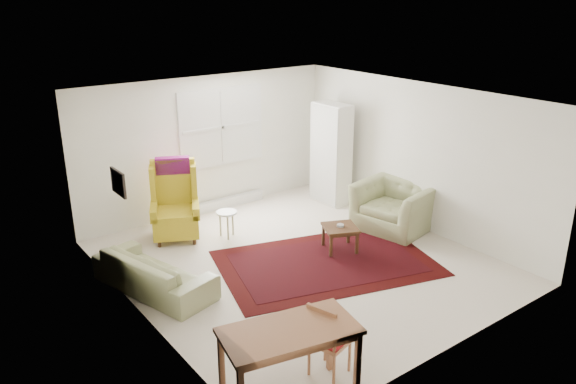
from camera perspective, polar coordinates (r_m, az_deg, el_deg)
room at (r=8.27m, az=0.47°, el=1.21°), size 5.04×5.54×2.51m
rug at (r=8.57m, az=3.93°, el=-7.15°), size 3.61×2.84×0.03m
sofa at (r=7.91m, az=-13.50°, el=-7.24°), size 1.18×1.96×0.74m
armchair at (r=9.77m, az=10.75°, el=-1.05°), size 1.30×1.41×0.95m
wingback_chair at (r=9.31m, az=-11.45°, el=-0.96°), size 1.03×1.05×1.31m
coffee_table at (r=8.92m, az=5.29°, el=-4.70°), size 0.67×0.67×0.41m
stool at (r=9.40m, az=-6.22°, el=-3.25°), size 0.38×0.38×0.46m
cabinet at (r=10.74m, az=4.42°, el=3.90°), size 0.43×0.78×1.93m
desk at (r=5.76m, az=0.16°, el=-17.24°), size 1.44×0.93×0.84m
desk_chair at (r=6.13m, az=4.28°, el=-14.55°), size 0.48×0.48×0.88m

